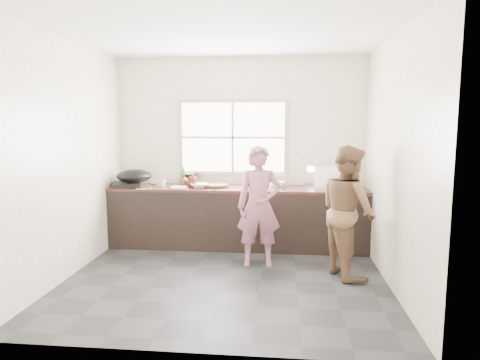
# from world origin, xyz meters

# --- Properties ---
(floor) EXTENTS (3.60, 3.20, 0.01)m
(floor) POSITION_xyz_m (0.00, 0.00, -0.01)
(floor) COLOR #252528
(floor) RESTS_ON ground
(ceiling) EXTENTS (3.60, 3.20, 0.01)m
(ceiling) POSITION_xyz_m (0.00, 0.00, 2.71)
(ceiling) COLOR silver
(ceiling) RESTS_ON wall_back
(wall_back) EXTENTS (3.60, 0.01, 2.70)m
(wall_back) POSITION_xyz_m (0.00, 1.60, 1.35)
(wall_back) COLOR silver
(wall_back) RESTS_ON ground
(wall_left) EXTENTS (0.01, 3.20, 2.70)m
(wall_left) POSITION_xyz_m (-1.80, 0.00, 1.35)
(wall_left) COLOR beige
(wall_left) RESTS_ON ground
(wall_right) EXTENTS (0.01, 3.20, 2.70)m
(wall_right) POSITION_xyz_m (1.80, 0.00, 1.35)
(wall_right) COLOR silver
(wall_right) RESTS_ON ground
(wall_front) EXTENTS (3.60, 0.01, 2.70)m
(wall_front) POSITION_xyz_m (0.00, -1.60, 1.35)
(wall_front) COLOR beige
(wall_front) RESTS_ON ground
(cabinet) EXTENTS (3.60, 0.62, 0.82)m
(cabinet) POSITION_xyz_m (0.00, 1.29, 0.41)
(cabinet) COLOR black
(cabinet) RESTS_ON floor
(countertop) EXTENTS (3.60, 0.64, 0.04)m
(countertop) POSITION_xyz_m (0.00, 1.29, 0.84)
(countertop) COLOR #3A1D18
(countertop) RESTS_ON cabinet
(sink) EXTENTS (0.55, 0.45, 0.02)m
(sink) POSITION_xyz_m (0.35, 1.29, 0.86)
(sink) COLOR silver
(sink) RESTS_ON countertop
(faucet) EXTENTS (0.02, 0.02, 0.30)m
(faucet) POSITION_xyz_m (0.35, 1.49, 1.01)
(faucet) COLOR silver
(faucet) RESTS_ON countertop
(window_frame) EXTENTS (1.60, 0.05, 1.10)m
(window_frame) POSITION_xyz_m (-0.10, 1.59, 1.55)
(window_frame) COLOR #9EA0A5
(window_frame) RESTS_ON wall_back
(window_glazing) EXTENTS (1.50, 0.01, 1.00)m
(window_glazing) POSITION_xyz_m (-0.10, 1.57, 1.55)
(window_glazing) COLOR white
(window_glazing) RESTS_ON window_frame
(woman) EXTENTS (0.53, 0.37, 1.39)m
(woman) POSITION_xyz_m (0.35, 0.53, 0.69)
(woman) COLOR #A6637C
(woman) RESTS_ON floor
(person_side) EXTENTS (0.81, 0.90, 1.51)m
(person_side) POSITION_xyz_m (1.39, 0.29, 0.76)
(person_side) COLOR brown
(person_side) RESTS_ON floor
(cutting_board) EXTENTS (0.45, 0.45, 0.04)m
(cutting_board) POSITION_xyz_m (-0.32, 1.30, 0.88)
(cutting_board) COLOR #311E13
(cutting_board) RESTS_ON countertop
(cleaver) EXTENTS (0.24, 0.21, 0.01)m
(cleaver) POSITION_xyz_m (-0.42, 1.32, 0.90)
(cleaver) COLOR #BABDC1
(cleaver) RESTS_ON cutting_board
(bowl_mince) EXTENTS (0.28, 0.28, 0.06)m
(bowl_mince) POSITION_xyz_m (-0.53, 1.20, 0.89)
(bowl_mince) COLOR white
(bowl_mince) RESTS_ON countertop
(bowl_crabs) EXTENTS (0.26, 0.26, 0.07)m
(bowl_crabs) POSITION_xyz_m (0.53, 1.32, 0.89)
(bowl_crabs) COLOR silver
(bowl_crabs) RESTS_ON countertop
(bowl_held) EXTENTS (0.23, 0.23, 0.06)m
(bowl_held) POSITION_xyz_m (0.43, 1.22, 0.89)
(bowl_held) COLOR white
(bowl_held) RESTS_ON countertop
(black_pot) EXTENTS (0.27, 0.27, 0.16)m
(black_pot) POSITION_xyz_m (-0.74, 1.51, 0.94)
(black_pot) COLOR black
(black_pot) RESTS_ON countertop
(plate_food) EXTENTS (0.26, 0.26, 0.02)m
(plate_food) POSITION_xyz_m (-0.82, 1.15, 0.87)
(plate_food) COLOR silver
(plate_food) RESTS_ON countertop
(bottle_green) EXTENTS (0.13, 0.13, 0.29)m
(bottle_green) POSITION_xyz_m (-0.81, 1.44, 1.00)
(bottle_green) COLOR #2F7C28
(bottle_green) RESTS_ON countertop
(bottle_brown_tall) EXTENTS (0.10, 0.10, 0.19)m
(bottle_brown_tall) POSITION_xyz_m (-0.64, 1.27, 0.96)
(bottle_brown_tall) COLOR #3E170F
(bottle_brown_tall) RESTS_ON countertop
(bottle_brown_short) EXTENTS (0.13, 0.13, 0.16)m
(bottle_brown_short) POSITION_xyz_m (-0.78, 1.33, 0.94)
(bottle_brown_short) COLOR #472211
(bottle_brown_short) RESTS_ON countertop
(glass_jar) EXTENTS (0.08, 0.08, 0.11)m
(glass_jar) POSITION_xyz_m (-1.07, 1.25, 0.91)
(glass_jar) COLOR silver
(glass_jar) RESTS_ON countertop
(burner) EXTENTS (0.52, 0.52, 0.06)m
(burner) POSITION_xyz_m (-1.61, 1.22, 0.89)
(burner) COLOR black
(burner) RESTS_ON countertop
(wok) EXTENTS (0.53, 0.53, 0.19)m
(wok) POSITION_xyz_m (-1.47, 1.19, 1.01)
(wok) COLOR black
(wok) RESTS_ON burner
(dish_rack) EXTENTS (0.50, 0.44, 0.32)m
(dish_rack) POSITION_xyz_m (1.19, 1.32, 1.02)
(dish_rack) COLOR white
(dish_rack) RESTS_ON countertop
(pot_lid_left) EXTENTS (0.33, 0.33, 0.01)m
(pot_lid_left) POSITION_xyz_m (-1.29, 1.08, 0.87)
(pot_lid_left) COLOR silver
(pot_lid_left) RESTS_ON countertop
(pot_lid_right) EXTENTS (0.29, 0.29, 0.01)m
(pot_lid_right) POSITION_xyz_m (-1.21, 1.52, 0.87)
(pot_lid_right) COLOR #BBBCC3
(pot_lid_right) RESTS_ON countertop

